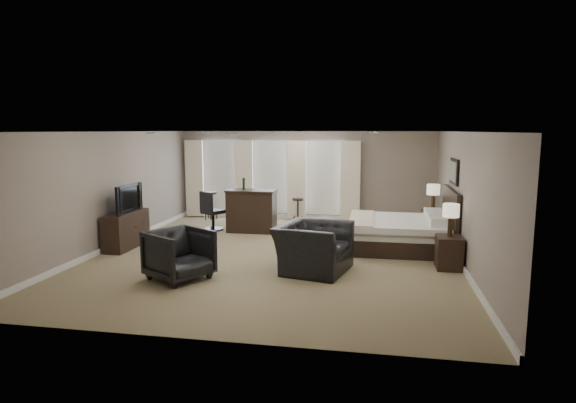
% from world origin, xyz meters
% --- Properties ---
extents(room, '(7.60, 8.60, 2.64)m').
position_xyz_m(room, '(0.00, 0.00, 1.30)').
color(room, '#7D6F4F').
rests_on(room, ground).
extents(window_bay, '(5.25, 0.20, 2.30)m').
position_xyz_m(window_bay, '(-1.00, 4.11, 1.20)').
color(window_bay, silver).
rests_on(window_bay, room).
extents(bed, '(2.15, 2.05, 1.37)m').
position_xyz_m(bed, '(2.58, 1.07, 0.68)').
color(bed, silver).
rests_on(bed, ground).
extents(nightstand_near, '(0.47, 0.57, 0.62)m').
position_xyz_m(nightstand_near, '(3.47, -0.38, 0.31)').
color(nightstand_near, black).
rests_on(nightstand_near, ground).
extents(nightstand_far, '(0.48, 0.59, 0.65)m').
position_xyz_m(nightstand_far, '(3.47, 2.52, 0.32)').
color(nightstand_far, black).
rests_on(nightstand_far, ground).
extents(lamp_near, '(0.31, 0.31, 0.63)m').
position_xyz_m(lamp_near, '(3.47, -0.38, 0.94)').
color(lamp_near, beige).
rests_on(lamp_near, nightstand_near).
extents(lamp_far, '(0.32, 0.32, 0.66)m').
position_xyz_m(lamp_far, '(3.47, 2.52, 0.98)').
color(lamp_far, beige).
rests_on(lamp_far, nightstand_far).
extents(wall_art, '(0.04, 0.96, 0.56)m').
position_xyz_m(wall_art, '(3.70, 1.07, 1.75)').
color(wall_art, slate).
rests_on(wall_art, room).
extents(dresser, '(0.45, 1.39, 0.81)m').
position_xyz_m(dresser, '(-3.45, 0.07, 0.40)').
color(dresser, black).
rests_on(dresser, ground).
extents(tv, '(0.63, 1.10, 0.14)m').
position_xyz_m(tv, '(-3.45, 0.07, 0.88)').
color(tv, black).
rests_on(tv, dresser).
extents(armchair_near, '(1.19, 1.54, 1.20)m').
position_xyz_m(armchair_near, '(0.94, -0.98, 0.60)').
color(armchair_near, black).
rests_on(armchair_near, ground).
extents(armchair_far, '(1.26, 1.28, 0.99)m').
position_xyz_m(armchair_far, '(-1.33, -1.92, 0.49)').
color(armchair_far, black).
rests_on(armchair_far, ground).
extents(bar_counter, '(1.27, 0.66, 1.11)m').
position_xyz_m(bar_counter, '(-1.10, 2.24, 0.56)').
color(bar_counter, black).
rests_on(bar_counter, ground).
extents(bar_stool_left, '(0.45, 0.45, 0.83)m').
position_xyz_m(bar_stool_left, '(-2.72, 3.69, 0.41)').
color(bar_stool_left, black).
rests_on(bar_stool_left, ground).
extents(bar_stool_right, '(0.43, 0.43, 0.70)m').
position_xyz_m(bar_stool_right, '(-0.11, 3.69, 0.35)').
color(bar_stool_right, black).
rests_on(bar_stool_right, ground).
extents(desk_chair, '(0.73, 0.73, 1.05)m').
position_xyz_m(desk_chair, '(-2.16, 2.25, 0.52)').
color(desk_chair, black).
rests_on(desk_chair, ground).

